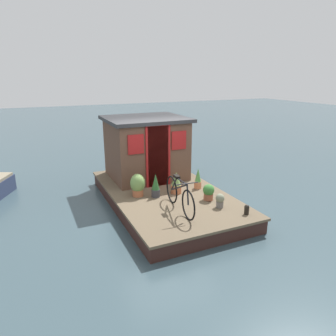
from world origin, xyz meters
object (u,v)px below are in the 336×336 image
object	(u,v)px
potted_plant_basil	(138,185)
potted_plant_succulent	(156,186)
potted_plant_thyme	(220,200)
potted_plant_mint	(198,179)
potted_plant_sage	(176,183)
potted_plant_geranium	(209,192)
houseboat_cabin	(146,147)
bicycle	(179,195)
mooring_bollard	(247,209)

from	to	relation	value
potted_plant_basil	potted_plant_succulent	distance (m)	0.47
potted_plant_thyme	potted_plant_mint	bearing A→B (deg)	-7.10
potted_plant_sage	potted_plant_basil	bearing A→B (deg)	76.37
potted_plant_basil	potted_plant_geranium	distance (m)	1.81
potted_plant_thyme	potted_plant_sage	xyz separation A→B (m)	(1.25, 0.54, 0.10)
houseboat_cabin	potted_plant_geranium	xyz separation A→B (m)	(-2.40, -0.74, -0.70)
potted_plant_basil	potted_plant_succulent	bearing A→B (deg)	-122.73
bicycle	potted_plant_basil	xyz separation A→B (m)	(1.25, 0.57, -0.07)
houseboat_cabin	potted_plant_thyme	bearing A→B (deg)	-165.65
potted_plant_mint	potted_plant_geranium	xyz separation A→B (m)	(-0.82, 0.17, -0.06)
potted_plant_basil	mooring_bollard	size ratio (longest dim) A/B	2.60
potted_plant_thyme	potted_plant_sage	size ratio (longest dim) A/B	0.58
potted_plant_geranium	mooring_bollard	distance (m)	1.13
potted_plant_geranium	potted_plant_succulent	bearing A→B (deg)	56.74
potted_plant_geranium	potted_plant_succulent	world-z (taller)	potted_plant_succulent
potted_plant_basil	potted_plant_geranium	world-z (taller)	potted_plant_basil
potted_plant_mint	mooring_bollard	bearing A→B (deg)	-175.02
houseboat_cabin	potted_plant_sage	size ratio (longest dim) A/B	4.00
houseboat_cabin	potted_plant_succulent	bearing A→B (deg)	166.95
bicycle	potted_plant_geranium	distance (m)	0.99
potted_plant_sage	potted_plant_geranium	size ratio (longest dim) A/B	1.42
potted_plant_mint	potted_plant_succulent	xyz separation A→B (m)	(-0.09, 1.29, 0.02)
bicycle	potted_plant_basil	size ratio (longest dim) A/B	2.82
potted_plant_basil	mooring_bollard	bearing A→B (deg)	-138.11
potted_plant_basil	potted_plant_geranium	xyz separation A→B (m)	(-0.99, -1.51, -0.09)
potted_plant_succulent	potted_plant_sage	bearing A→B (deg)	-88.70
houseboat_cabin	potted_plant_basil	distance (m)	1.72
houseboat_cabin	potted_plant_geranium	size ratio (longest dim) A/B	5.69
potted_plant_sage	houseboat_cabin	bearing A→B (deg)	7.11
houseboat_cabin	mooring_bollard	size ratio (longest dim) A/B	10.15
bicycle	potted_plant_thyme	bearing A→B (deg)	-103.96
potted_plant_basil	potted_plant_succulent	xyz separation A→B (m)	(-0.25, -0.39, -0.01)
potted_plant_geranium	potted_plant_succulent	xyz separation A→B (m)	(0.74, 1.12, 0.08)
bicycle	potted_plant_basil	distance (m)	1.38
potted_plant_thyme	potted_plant_mint	xyz separation A→B (m)	(1.32, -0.16, 0.09)
potted_plant_thyme	mooring_bollard	distance (m)	0.67
potted_plant_sage	potted_plant_mint	xyz separation A→B (m)	(0.08, -0.70, -0.00)
houseboat_cabin	potted_plant_sage	world-z (taller)	houseboat_cabin
potted_plant_geranium	mooring_bollard	bearing A→B (deg)	-162.63
bicycle	potted_plant_succulent	size ratio (longest dim) A/B	2.71
bicycle	mooring_bollard	xyz separation A→B (m)	(-0.81, -1.28, -0.25)
potted_plant_basil	potted_plant_mint	size ratio (longest dim) A/B	1.04
houseboat_cabin	potted_plant_mint	xyz separation A→B (m)	(-1.57, -0.91, -0.65)
potted_plant_basil	mooring_bollard	xyz separation A→B (m)	(-2.06, -1.85, -0.18)
houseboat_cabin	potted_plant_succulent	size ratio (longest dim) A/B	3.76
potted_plant_thyme	potted_plant_succulent	world-z (taller)	potted_plant_succulent
potted_plant_basil	potted_plant_geranium	bearing A→B (deg)	-123.12
potted_plant_geranium	mooring_bollard	size ratio (longest dim) A/B	1.78
potted_plant_mint	potted_plant_succulent	world-z (taller)	potted_plant_succulent
potted_plant_sage	potted_plant_mint	bearing A→B (deg)	-83.83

